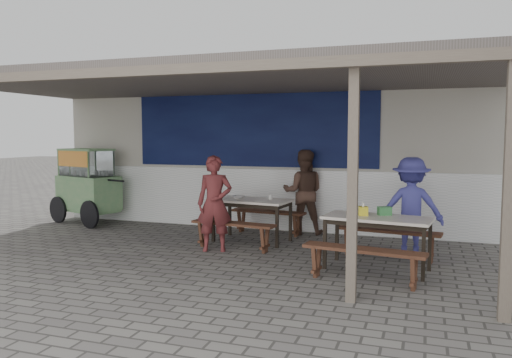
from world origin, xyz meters
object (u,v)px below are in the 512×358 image
object	(u,v)px
bench_left_wall	(268,217)
tissue_box	(363,211)
bench_left_street	(233,229)
patron_wall_side	(303,192)
table_left	(252,204)
bench_right_street	(363,257)
bench_right_wall	(388,237)
patron_right_table	(411,207)
condiment_bowl	(239,197)
table_right	(377,222)
condiment_jar	(270,197)
patron_street_side	(215,203)
donation_box	(385,211)
vendor_cart	(87,183)

from	to	relation	value
bench_left_wall	tissue_box	size ratio (longest dim) A/B	11.66
bench_left_street	patron_wall_side	size ratio (longest dim) A/B	0.91
table_left	tissue_box	distance (m)	2.38
bench_right_street	bench_left_street	bearing A→B (deg)	159.65
bench_right_street	bench_right_wall	bearing A→B (deg)	90.00
table_left	patron_right_table	distance (m)	2.69
condiment_bowl	table_right	bearing A→B (deg)	-26.52
table_right	patron_wall_side	bearing A→B (deg)	133.97
bench_left_street	condiment_jar	xyz separation A→B (m)	(0.38, 0.81, 0.46)
table_left	patron_street_side	xyz separation A→B (m)	(-0.33, -0.88, 0.10)
table_left	patron_right_table	xyz separation A→B (m)	(2.68, -0.22, 0.10)
bench_right_street	patron_right_table	xyz separation A→B (m)	(0.51, 1.71, 0.43)
donation_box	table_right	bearing A→B (deg)	-115.86
donation_box	condiment_jar	xyz separation A→B (m)	(-2.05, 1.16, -0.02)
table_right	tissue_box	bearing A→B (deg)	174.92
bench_right_wall	tissue_box	xyz separation A→B (m)	(-0.30, -0.66, 0.47)
bench_right_street	patron_wall_side	bearing A→B (deg)	125.17
donation_box	condiment_jar	distance (m)	2.35
table_right	patron_right_table	size ratio (longest dim) A/B	0.99
donation_box	condiment_bowl	size ratio (longest dim) A/B	0.86
donation_box	bench_right_wall	bearing A→B (deg)	87.69
bench_left_wall	bench_right_street	size ratio (longest dim) A/B	0.93
vendor_cart	bench_left_street	bearing A→B (deg)	-1.33
tissue_box	bench_left_wall	bearing A→B (deg)	136.64
vendor_cart	bench_right_wall	bearing A→B (deg)	7.43
bench_left_street	bench_right_street	xyz separation A→B (m)	(2.24, -1.22, 0.00)
table_left	patron_wall_side	xyz separation A→B (m)	(0.70, 0.96, 0.13)
bench_left_street	vendor_cart	xyz separation A→B (m)	(-3.85, 1.32, 0.53)
bench_right_street	table_left	bearing A→B (deg)	146.57
table_right	patron_street_side	size ratio (longest dim) A/B	0.99
table_left	bench_left_wall	world-z (taller)	table_left
patron_wall_side	tissue_box	bearing A→B (deg)	110.64
patron_wall_side	bench_left_street	bearing A→B (deg)	52.97
bench_left_street	table_right	distance (m)	2.43
table_left	donation_box	bearing A→B (deg)	-17.69
donation_box	bench_left_street	bearing A→B (deg)	171.79
patron_street_side	condiment_jar	bearing A→B (deg)	39.67
table_left	condiment_jar	world-z (taller)	condiment_jar
bench_left_wall	condiment_jar	xyz separation A→B (m)	(0.22, -0.59, 0.46)
patron_street_side	patron_wall_side	xyz separation A→B (m)	(1.03, 1.84, 0.03)
table_right	patron_wall_side	size ratio (longest dim) A/B	0.95
patron_right_table	bench_right_wall	bearing A→B (deg)	37.15
bench_left_street	patron_street_side	size ratio (longest dim) A/B	0.94
bench_right_wall	vendor_cart	bearing A→B (deg)	178.07
tissue_box	condiment_jar	bearing A→B (deg)	143.96
condiment_jar	donation_box	bearing A→B (deg)	-29.65
vendor_cart	condiment_jar	distance (m)	4.27
table_right	condiment_jar	world-z (taller)	condiment_jar
bench_left_wall	bench_right_wall	world-z (taller)	same
bench_right_wall	condiment_jar	distance (m)	2.21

